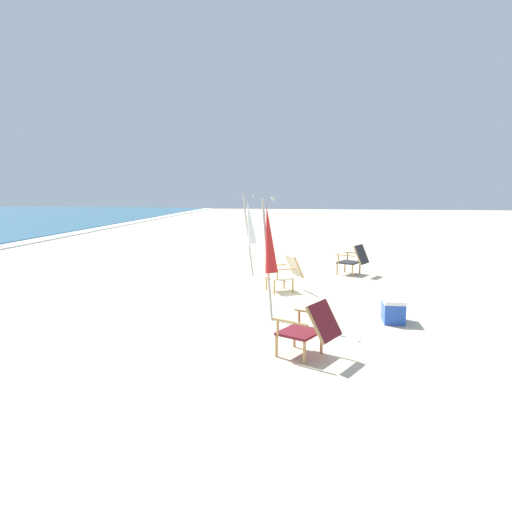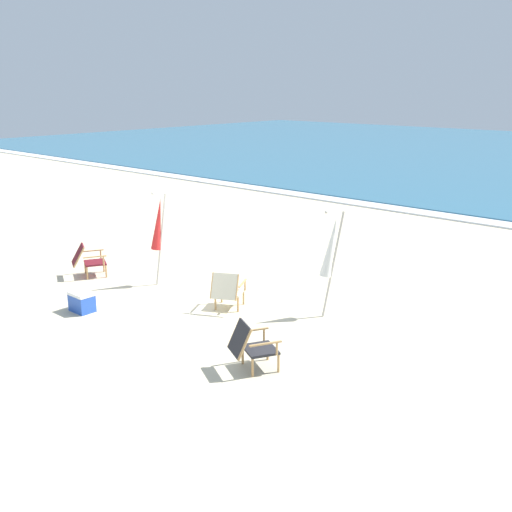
% 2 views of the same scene
% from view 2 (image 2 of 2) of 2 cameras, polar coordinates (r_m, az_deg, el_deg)
% --- Properties ---
extents(ground_plane, '(80.00, 80.00, 0.00)m').
position_cam_2_polar(ground_plane, '(12.52, -6.49, -4.44)').
color(ground_plane, beige).
extents(surf_band, '(80.00, 1.10, 0.06)m').
position_cam_2_polar(surf_band, '(21.75, 16.85, 3.85)').
color(surf_band, white).
rests_on(surf_band, ground).
extents(beach_chair_front_right, '(0.86, 0.94, 0.78)m').
position_cam_2_polar(beach_chair_front_right, '(14.54, -15.77, -0.29)').
color(beach_chair_front_right, maroon).
rests_on(beach_chair_front_right, ground).
extents(beach_chair_front_left, '(0.84, 0.90, 0.80)m').
position_cam_2_polar(beach_chair_front_left, '(9.48, -0.49, -8.43)').
color(beach_chair_front_left, '#28282D').
rests_on(beach_chair_front_left, ground).
extents(beach_chair_far_center, '(0.84, 0.90, 0.80)m').
position_cam_2_polar(beach_chair_far_center, '(11.93, -2.76, -3.22)').
color(beach_chair_far_center, beige).
rests_on(beach_chair_far_center, ground).
extents(umbrella_furled_white, '(0.42, 0.46, 2.10)m').
position_cam_2_polar(umbrella_furled_white, '(11.40, 7.14, 0.76)').
color(umbrella_furled_white, '#B7B2A8').
rests_on(umbrella_furled_white, ground).
extents(umbrella_furled_red, '(0.42, 0.41, 2.11)m').
position_cam_2_polar(umbrella_furled_red, '(13.35, -9.28, 2.95)').
color(umbrella_furled_red, '#B7B2A8').
rests_on(umbrella_furled_red, ground).
extents(cooler_box, '(0.49, 0.35, 0.40)m').
position_cam_2_polar(cooler_box, '(12.41, -16.25, -4.19)').
color(cooler_box, blue).
rests_on(cooler_box, ground).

